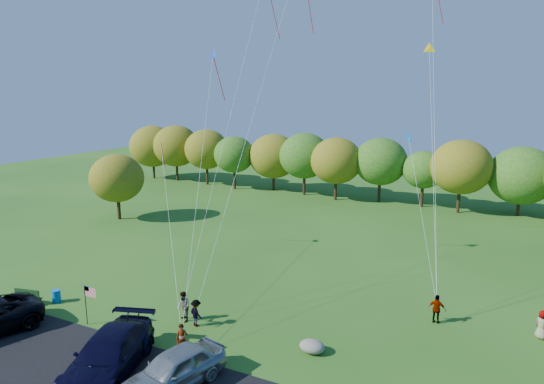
{
  "coord_description": "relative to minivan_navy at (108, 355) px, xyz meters",
  "views": [
    {
      "loc": [
        14.94,
        -19.1,
        13.34
      ],
      "look_at": [
        2.24,
        6.0,
        7.46
      ],
      "focal_mm": 32.0,
      "sensor_mm": 36.0,
      "label": 1
    }
  ],
  "objects": [
    {
      "name": "park_bench",
      "position": [
        -10.47,
        3.54,
        -0.48
      ],
      "size": [
        1.81,
        0.65,
        1.01
      ],
      "rotation": [
        0.0,
        0.0,
        0.21
      ],
      "color": "#153A16",
      "rests_on": "ground"
    },
    {
      "name": "asphalt_lane",
      "position": [
        1.49,
        -0.09,
        -0.99
      ],
      "size": [
        44.0,
        6.0,
        0.06
      ],
      "primitive_type": "cube",
      "color": "black",
      "rests_on": "ground"
    },
    {
      "name": "minivan_silver",
      "position": [
        3.49,
        0.5,
        -0.07
      ],
      "size": [
        3.26,
        5.56,
        1.78
      ],
      "primitive_type": "imported",
      "rotation": [
        0.0,
        0.0,
        -0.24
      ],
      "color": "#9FA5A9",
      "rests_on": "asphalt_lane"
    },
    {
      "name": "minivan_navy",
      "position": [
        0.0,
        0.0,
        0.0
      ],
      "size": [
        4.71,
        7.15,
        1.93
      ],
      "primitive_type": "imported",
      "rotation": [
        0.0,
        0.0,
        0.33
      ],
      "color": "black",
      "rests_on": "asphalt_lane"
    },
    {
      "name": "kites_aloft",
      "position": [
        2.71,
        17.98,
        18.23
      ],
      "size": [
        29.75,
        5.95,
        16.08
      ],
      "color": "#ED1A57",
      "rests_on": "ground"
    },
    {
      "name": "flyer_c",
      "position": [
        0.83,
        5.95,
        -0.23
      ],
      "size": [
        1.17,
        0.92,
        1.59
      ],
      "primitive_type": "imported",
      "rotation": [
        0.0,
        0.0,
        2.77
      ],
      "color": "#4C4C59",
      "rests_on": "ground"
    },
    {
      "name": "flyer_a",
      "position": [
        1.96,
        3.11,
        -0.21
      ],
      "size": [
        0.71,
        0.64,
        1.63
      ],
      "primitive_type": "imported",
      "rotation": [
        0.0,
        0.0,
        0.53
      ],
      "color": "#4C4C59",
      "rests_on": "ground"
    },
    {
      "name": "flag_assembly",
      "position": [
        -4.7,
        3.21,
        0.78
      ],
      "size": [
        0.89,
        0.58,
        2.41
      ],
      "color": "black",
      "rests_on": "ground"
    },
    {
      "name": "trash_barrel",
      "position": [
        -9.1,
        4.52,
        -0.62
      ],
      "size": [
        0.54,
        0.54,
        0.81
      ],
      "primitive_type": "cylinder",
      "color": "blue",
      "rests_on": "ground"
    },
    {
      "name": "flyer_d",
      "position": [
        13.17,
        12.59,
        -0.16
      ],
      "size": [
        1.01,
        0.42,
        1.73
      ],
      "primitive_type": "imported",
      "rotation": [
        0.0,
        0.0,
        3.14
      ],
      "color": "#4C4C59",
      "rests_on": "ground"
    },
    {
      "name": "boulder_near",
      "position": [
        7.92,
        6.25,
        -0.68
      ],
      "size": [
        1.35,
        1.06,
        0.68
      ],
      "primitive_type": "ellipsoid",
      "color": "gray",
      "rests_on": "ground"
    },
    {
      "name": "flyer_b",
      "position": [
        -0.16,
        6.08,
        -0.12
      ],
      "size": [
        1.12,
        1.07,
        1.81
      ],
      "primitive_type": "imported",
      "rotation": [
        0.0,
        0.0,
        -0.61
      ],
      "color": "#4C4C59",
      "rests_on": "ground"
    },
    {
      "name": "flyer_e",
      "position": [
        18.59,
        13.27,
        -0.21
      ],
      "size": [
        0.95,
        0.89,
        1.63
      ],
      "primitive_type": "imported",
      "rotation": [
        0.0,
        0.0,
        2.52
      ],
      "color": "#4C4C59",
      "rests_on": "ground"
    },
    {
      "name": "ground",
      "position": [
        1.49,
        3.91,
        -1.02
      ],
      "size": [
        140.0,
        140.0,
        0.0
      ],
      "primitive_type": "plane",
      "color": "#265819",
      "rests_on": "ground"
    },
    {
      "name": "treeline",
      "position": [
        3.03,
        40.21,
        3.67
      ],
      "size": [
        77.23,
        28.15,
        8.73
      ],
      "color": "#382814",
      "rests_on": "ground"
    }
  ]
}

